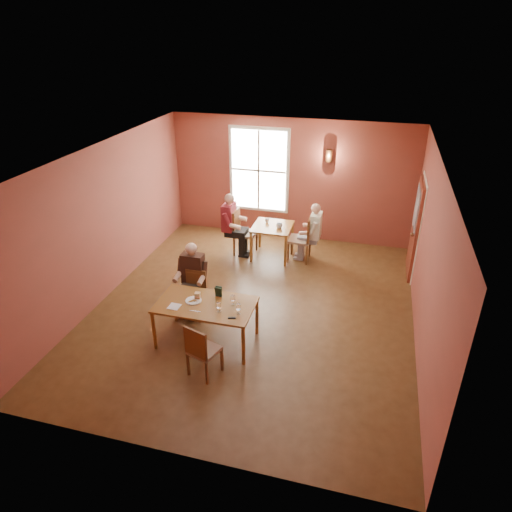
% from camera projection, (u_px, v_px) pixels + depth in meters
% --- Properties ---
extents(ground, '(6.00, 7.00, 0.01)m').
position_uv_depth(ground, '(253.00, 308.00, 8.89)').
color(ground, brown).
rests_on(ground, ground).
extents(wall_back, '(6.00, 0.04, 3.00)m').
position_uv_depth(wall_back, '(291.00, 180.00, 11.20)').
color(wall_back, brown).
rests_on(wall_back, ground).
extents(wall_front, '(6.00, 0.04, 3.00)m').
position_uv_depth(wall_front, '(172.00, 365.00, 5.20)').
color(wall_front, brown).
rests_on(wall_front, ground).
extents(wall_left, '(0.04, 7.00, 3.00)m').
position_uv_depth(wall_left, '(105.00, 222.00, 8.89)').
color(wall_left, brown).
rests_on(wall_left, ground).
extents(wall_right, '(0.04, 7.00, 3.00)m').
position_uv_depth(wall_right, '(428.00, 259.00, 7.51)').
color(wall_right, brown).
rests_on(wall_right, ground).
extents(ceiling, '(6.00, 7.00, 0.04)m').
position_uv_depth(ceiling, '(253.00, 156.00, 7.51)').
color(ceiling, white).
rests_on(ceiling, wall_back).
extents(window, '(1.36, 0.10, 1.96)m').
position_uv_depth(window, '(259.00, 170.00, 11.25)').
color(window, white).
rests_on(window, wall_back).
extents(door, '(0.12, 1.04, 2.10)m').
position_uv_depth(door, '(415.00, 229.00, 9.71)').
color(door, maroon).
rests_on(door, ground).
extents(wall_sconce, '(0.16, 0.16, 0.28)m').
position_uv_depth(wall_sconce, '(329.00, 156.00, 10.59)').
color(wall_sconce, brown).
rests_on(wall_sconce, wall_back).
extents(main_table, '(1.64, 0.92, 0.77)m').
position_uv_depth(main_table, '(207.00, 323.00, 7.82)').
color(main_table, brown).
rests_on(main_table, ground).
extents(chair_diner_main, '(0.40, 0.40, 0.90)m').
position_uv_depth(chair_diner_main, '(193.00, 296.00, 8.46)').
color(chair_diner_main, '#3B1E14').
rests_on(chair_diner_main, ground).
extents(diner_main, '(0.54, 0.54, 1.35)m').
position_uv_depth(diner_main, '(192.00, 286.00, 8.33)').
color(diner_main, black).
rests_on(diner_main, ground).
extents(chair_empty, '(0.52, 0.52, 0.94)m').
position_uv_depth(chair_empty, '(204.00, 349.00, 7.06)').
color(chair_empty, '#4B2A18').
rests_on(chair_empty, ground).
extents(plate_food, '(0.31, 0.31, 0.04)m').
position_uv_depth(plate_food, '(193.00, 300.00, 7.71)').
color(plate_food, silver).
rests_on(plate_food, main_table).
extents(sandwich, '(0.10, 0.10, 0.11)m').
position_uv_depth(sandwich, '(198.00, 296.00, 7.74)').
color(sandwich, '#AF864A').
rests_on(sandwich, main_table).
extents(goblet_a, '(0.09, 0.09, 0.19)m').
position_uv_depth(goblet_a, '(233.00, 300.00, 7.57)').
color(goblet_a, white).
rests_on(goblet_a, main_table).
extents(goblet_b, '(0.08, 0.08, 0.20)m').
position_uv_depth(goblet_b, '(238.00, 309.00, 7.34)').
color(goblet_b, white).
rests_on(goblet_b, main_table).
extents(goblet_c, '(0.09, 0.09, 0.18)m').
position_uv_depth(goblet_c, '(219.00, 307.00, 7.39)').
color(goblet_c, white).
rests_on(goblet_c, main_table).
extents(menu_stand, '(0.12, 0.06, 0.19)m').
position_uv_depth(menu_stand, '(218.00, 292.00, 7.80)').
color(menu_stand, '#182E20').
rests_on(menu_stand, main_table).
extents(knife, '(0.19, 0.03, 0.00)m').
position_uv_depth(knife, '(195.00, 311.00, 7.44)').
color(knife, silver).
rests_on(knife, main_table).
extents(napkin, '(0.20, 0.20, 0.01)m').
position_uv_depth(napkin, '(174.00, 306.00, 7.56)').
color(napkin, white).
rests_on(napkin, main_table).
extents(sunglasses, '(0.13, 0.07, 0.02)m').
position_uv_depth(sunglasses, '(232.00, 318.00, 7.27)').
color(sunglasses, black).
rests_on(sunglasses, main_table).
extents(second_table, '(0.89, 0.89, 0.78)m').
position_uv_depth(second_table, '(272.00, 241.00, 10.68)').
color(second_table, brown).
rests_on(second_table, ground).
extents(chair_diner_white, '(0.48, 0.48, 1.08)m').
position_uv_depth(chair_diner_white, '(300.00, 238.00, 10.47)').
color(chair_diner_white, '#592F1B').
rests_on(chair_diner_white, ground).
extents(diner_white, '(0.54, 0.54, 1.34)m').
position_uv_depth(diner_white, '(301.00, 234.00, 10.40)').
color(diner_white, white).
rests_on(diner_white, ground).
extents(chair_diner_maroon, '(0.48, 0.48, 1.09)m').
position_uv_depth(chair_diner_maroon, '(245.00, 232.00, 10.76)').
color(chair_diner_maroon, '#532D19').
rests_on(chair_diner_maroon, ground).
extents(diner_maroon, '(0.58, 0.58, 1.45)m').
position_uv_depth(diner_maroon, '(244.00, 225.00, 10.69)').
color(diner_maroon, maroon).
rests_on(diner_maroon, ground).
extents(cup_a, '(0.14, 0.14, 0.11)m').
position_uv_depth(cup_a, '(279.00, 226.00, 10.36)').
color(cup_a, white).
rests_on(cup_a, second_table).
extents(cup_b, '(0.13, 0.13, 0.10)m').
position_uv_depth(cup_b, '(267.00, 221.00, 10.64)').
color(cup_b, silver).
rests_on(cup_b, second_table).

